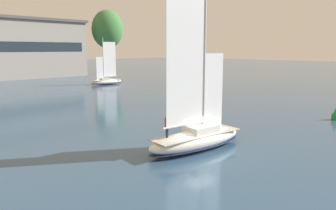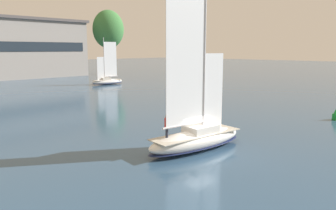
{
  "view_description": "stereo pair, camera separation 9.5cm",
  "coord_description": "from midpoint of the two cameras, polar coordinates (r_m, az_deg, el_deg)",
  "views": [
    {
      "loc": [
        -18.61,
        -15.11,
        7.47
      ],
      "look_at": [
        0.0,
        3.0,
        3.04
      ],
      "focal_mm": 35.0,
      "sensor_mm": 36.0,
      "label": 1
    },
    {
      "loc": [
        -18.54,
        -15.17,
        7.47
      ],
      "look_at": [
        0.0,
        3.0,
        3.04
      ],
      "focal_mm": 35.0,
      "sensor_mm": 36.0,
      "label": 2
    }
  ],
  "objects": [
    {
      "name": "ground_plane",
      "position": [
        25.1,
        4.85,
        -7.66
      ],
      "size": [
        400.0,
        400.0,
        0.0
      ],
      "primitive_type": "plane",
      "color": "#2D4C6B"
    },
    {
      "name": "waterfront_building",
      "position": [
        98.36,
        -24.63,
        8.99
      ],
      "size": [
        32.15,
        19.15,
        15.46
      ],
      "color": "gray",
      "rests_on": "ground"
    },
    {
      "name": "sailboat_main",
      "position": [
        24.83,
        4.89,
        -5.51
      ],
      "size": [
        9.01,
        3.55,
        12.05
      ],
      "color": "white",
      "rests_on": "ground"
    },
    {
      "name": "channel_buoy",
      "position": [
        39.39,
        27.15,
        -1.42
      ],
      "size": [
        0.85,
        0.85,
        1.57
      ],
      "color": "green",
      "rests_on": "ground"
    },
    {
      "name": "tree_shore_right",
      "position": [
        102.04,
        -10.55,
        12.82
      ],
      "size": [
        9.25,
        9.25,
        19.04
      ],
      "color": "#4C3828",
      "rests_on": "ground"
    },
    {
      "name": "sailboat_moored_near_marina",
      "position": [
        71.52,
        -10.72,
        4.19
      ],
      "size": [
        7.39,
        2.93,
        9.9
      ],
      "color": "silver",
      "rests_on": "ground"
    }
  ]
}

